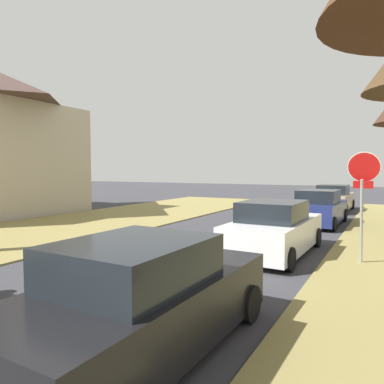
% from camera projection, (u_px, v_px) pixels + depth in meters
% --- Properties ---
extents(stop_sign_far, '(0.81, 0.75, 2.90)m').
position_uv_depth(stop_sign_far, '(363.00, 183.00, 9.42)').
color(stop_sign_far, '#9EA0A5').
rests_on(stop_sign_far, grass_verge_right).
extents(parked_sedan_black, '(2.03, 4.44, 1.57)m').
position_uv_depth(parked_sedan_black, '(142.00, 301.00, 4.87)').
color(parked_sedan_black, black).
rests_on(parked_sedan_black, ground).
extents(parked_sedan_white, '(2.03, 4.44, 1.57)m').
position_uv_depth(parked_sedan_white, '(274.00, 230.00, 10.64)').
color(parked_sedan_white, white).
rests_on(parked_sedan_white, ground).
extents(parked_sedan_navy, '(2.03, 4.44, 1.57)m').
position_uv_depth(parked_sedan_navy, '(319.00, 209.00, 16.36)').
color(parked_sedan_navy, navy).
rests_on(parked_sedan_navy, ground).
extents(parked_sedan_tan, '(2.03, 4.44, 1.57)m').
position_uv_depth(parked_sedan_tan, '(334.00, 199.00, 21.83)').
color(parked_sedan_tan, tan).
rests_on(parked_sedan_tan, ground).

